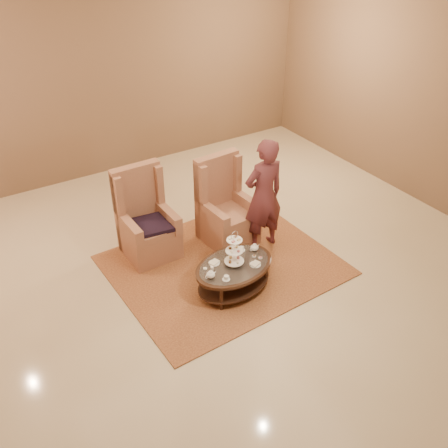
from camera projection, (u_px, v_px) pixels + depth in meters
ground at (225, 287)px, 6.62m from camera, size 8.00×8.00×0.00m
ceiling at (225, 287)px, 6.62m from camera, size 8.00×8.00×0.02m
wall_back at (101, 77)px, 8.48m from camera, size 8.00×0.04×3.50m
rug at (223, 265)px, 6.99m from camera, size 3.04×2.57×0.02m
tea_table at (234, 269)px, 6.39m from camera, size 1.20×0.91×0.92m
armchair_left at (146, 226)px, 7.04m from camera, size 0.71×0.74×1.30m
armchair_right at (225, 213)px, 7.33m from camera, size 0.75×0.77×1.30m
person at (264, 195)px, 6.94m from camera, size 0.63×0.43×1.69m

